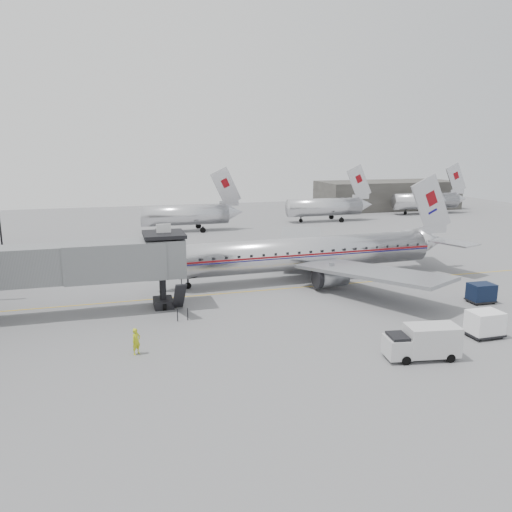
{
  "coord_description": "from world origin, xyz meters",
  "views": [
    {
      "loc": [
        -12.88,
        -37.76,
        13.41
      ],
      "look_at": [
        -0.13,
        6.86,
        3.2
      ],
      "focal_mm": 35.0,
      "sensor_mm": 36.0,
      "label": 1
    }
  ],
  "objects_px": {
    "ramp_worker": "(136,341)",
    "baggage_cart_white": "(485,323)",
    "baggage_cart_navy": "(481,293)",
    "airliner": "(313,253)",
    "service_van": "(423,341)"
  },
  "relations": [
    {
      "from": "airliner",
      "to": "ramp_worker",
      "type": "distance_m",
      "value": 24.03
    },
    {
      "from": "baggage_cart_navy",
      "to": "ramp_worker",
      "type": "xyz_separation_m",
      "value": [
        -29.61,
        -3.11,
        -0.02
      ]
    },
    {
      "from": "baggage_cart_white",
      "to": "ramp_worker",
      "type": "xyz_separation_m",
      "value": [
        -24.24,
        3.69,
        -0.11
      ]
    },
    {
      "from": "airliner",
      "to": "service_van",
      "type": "distance_m",
      "value": 20.87
    },
    {
      "from": "airliner",
      "to": "baggage_cart_white",
      "type": "xyz_separation_m",
      "value": [
        5.57,
        -18.72,
        -1.66
      ]
    },
    {
      "from": "airliner",
      "to": "service_van",
      "type": "xyz_separation_m",
      "value": [
        -0.97,
        -20.8,
        -1.51
      ]
    },
    {
      "from": "ramp_worker",
      "to": "baggage_cart_white",
      "type": "bearing_deg",
      "value": -46.05
    },
    {
      "from": "baggage_cart_navy",
      "to": "ramp_worker",
      "type": "height_order",
      "value": "ramp_worker"
    },
    {
      "from": "baggage_cart_white",
      "to": "baggage_cart_navy",
      "type": "bearing_deg",
      "value": 51.78
    },
    {
      "from": "baggage_cart_navy",
      "to": "baggage_cart_white",
      "type": "xyz_separation_m",
      "value": [
        -5.37,
        -6.8,
        0.09
      ]
    },
    {
      "from": "airliner",
      "to": "service_van",
      "type": "relative_size",
      "value": 6.83
    },
    {
      "from": "baggage_cart_navy",
      "to": "airliner",
      "type": "bearing_deg",
      "value": 134.93
    },
    {
      "from": "service_van",
      "to": "airliner",
      "type": "bearing_deg",
      "value": 96.15
    },
    {
      "from": "service_van",
      "to": "baggage_cart_white",
      "type": "xyz_separation_m",
      "value": [
        6.54,
        2.08,
        -0.15
      ]
    },
    {
      "from": "airliner",
      "to": "service_van",
      "type": "bearing_deg",
      "value": -94.9
    }
  ]
}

